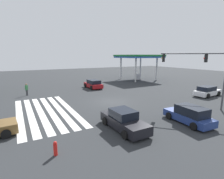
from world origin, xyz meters
The scene contains 10 objects.
ground_plane centered at (0.00, 0.00, 0.00)m, with size 113.08×113.08×0.00m, color #2B2D30.
crosswalk_markings centered at (0.00, -7.79, 0.00)m, with size 12.33×5.35×0.01m.
traffic_signal_mast centered at (7.03, 7.03, 4.40)m, with size 4.68×4.68×6.08m.
car_0 centered at (-9.62, 1.63, 0.72)m, with size 4.33×2.19×1.47m.
car_2 centered at (9.20, 2.33, 0.71)m, with size 4.37×2.14×1.51m.
car_3 centered at (7.51, -3.14, 0.69)m, with size 4.73×2.04×1.53m.
car_4 centered at (3.75, 13.28, 0.67)m, with size 2.16×4.43×1.40m.
gas_station_canopy centered at (-14.74, 15.29, 5.23)m, with size 8.67×8.67×5.80m.
pedestrian centered at (-8.87, -8.94, 0.98)m, with size 0.41×0.41×1.74m.
fire_hydrant centered at (8.72, -8.55, 0.43)m, with size 0.22×0.22×0.86m.
Camera 1 is at (18.25, -10.16, 5.63)m, focal length 28.00 mm.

